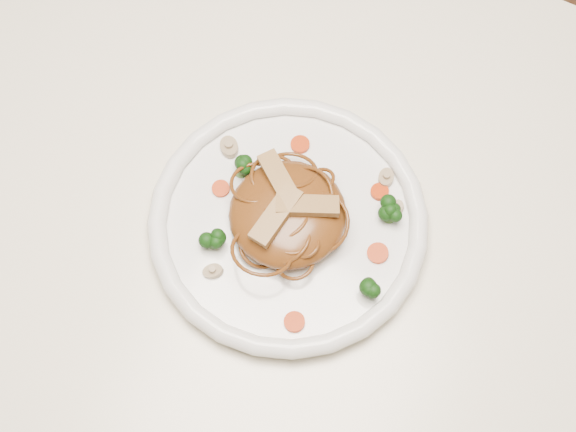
% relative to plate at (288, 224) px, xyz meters
% --- Properties ---
extents(ground, '(4.00, 4.00, 0.00)m').
position_rel_plate_xyz_m(ground, '(-0.03, 0.02, -0.76)').
color(ground, brown).
rests_on(ground, ground).
extents(table, '(1.20, 0.80, 0.75)m').
position_rel_plate_xyz_m(table, '(-0.03, 0.02, -0.11)').
color(table, beige).
rests_on(table, ground).
extents(plate, '(0.31, 0.31, 0.02)m').
position_rel_plate_xyz_m(plate, '(0.00, 0.00, 0.00)').
color(plate, white).
rests_on(plate, table).
extents(noodle_mound, '(0.15, 0.15, 0.04)m').
position_rel_plate_xyz_m(noodle_mound, '(-0.00, 0.00, 0.03)').
color(noodle_mound, brown).
rests_on(noodle_mound, plate).
extents(chicken_a, '(0.06, 0.05, 0.01)m').
position_rel_plate_xyz_m(chicken_a, '(0.02, 0.01, 0.05)').
color(chicken_a, '#A17C4C').
rests_on(chicken_a, noodle_mound).
extents(chicken_b, '(0.06, 0.05, 0.01)m').
position_rel_plate_xyz_m(chicken_b, '(-0.02, 0.02, 0.05)').
color(chicken_b, '#A17C4C').
rests_on(chicken_b, noodle_mound).
extents(chicken_c, '(0.03, 0.07, 0.01)m').
position_rel_plate_xyz_m(chicken_c, '(-0.01, -0.01, 0.05)').
color(chicken_c, '#A17C4C').
rests_on(chicken_c, noodle_mound).
extents(broccoli_0, '(0.03, 0.03, 0.03)m').
position_rel_plate_xyz_m(broccoli_0, '(0.09, 0.05, 0.02)').
color(broccoli_0, '#0C350B').
rests_on(broccoli_0, plate).
extents(broccoli_1, '(0.03, 0.03, 0.03)m').
position_rel_plate_xyz_m(broccoli_1, '(-0.07, 0.03, 0.02)').
color(broccoli_1, '#0C350B').
rests_on(broccoli_1, plate).
extents(broccoli_2, '(0.03, 0.03, 0.03)m').
position_rel_plate_xyz_m(broccoli_2, '(-0.06, -0.06, 0.02)').
color(broccoli_2, '#0C350B').
rests_on(broccoli_2, plate).
extents(broccoli_3, '(0.04, 0.04, 0.03)m').
position_rel_plate_xyz_m(broccoli_3, '(0.11, -0.03, 0.02)').
color(broccoli_3, '#0C350B').
rests_on(broccoli_3, plate).
extents(carrot_0, '(0.02, 0.02, 0.00)m').
position_rel_plate_xyz_m(carrot_0, '(0.07, 0.07, 0.01)').
color(carrot_0, '#B93006').
rests_on(carrot_0, plate).
extents(carrot_1, '(0.02, 0.02, 0.00)m').
position_rel_plate_xyz_m(carrot_1, '(-0.08, -0.00, 0.01)').
color(carrot_1, '#B93006').
rests_on(carrot_1, plate).
extents(carrot_2, '(0.03, 0.03, 0.00)m').
position_rel_plate_xyz_m(carrot_2, '(0.10, 0.01, 0.01)').
color(carrot_2, '#B93006').
rests_on(carrot_2, plate).
extents(carrot_3, '(0.02, 0.02, 0.00)m').
position_rel_plate_xyz_m(carrot_3, '(-0.03, 0.08, 0.01)').
color(carrot_3, '#B93006').
rests_on(carrot_3, plate).
extents(carrot_4, '(0.02, 0.02, 0.00)m').
position_rel_plate_xyz_m(carrot_4, '(0.06, -0.09, 0.01)').
color(carrot_4, '#B93006').
rests_on(carrot_4, plate).
extents(mushroom_0, '(0.03, 0.03, 0.01)m').
position_rel_plate_xyz_m(mushroom_0, '(-0.04, -0.08, 0.01)').
color(mushroom_0, tan).
rests_on(mushroom_0, plate).
extents(mushroom_1, '(0.03, 0.03, 0.01)m').
position_rel_plate_xyz_m(mushroom_1, '(0.09, 0.06, 0.01)').
color(mushroom_1, tan).
rests_on(mushroom_1, plate).
extents(mushroom_2, '(0.04, 0.04, 0.01)m').
position_rel_plate_xyz_m(mushroom_2, '(-0.10, 0.05, 0.01)').
color(mushroom_2, tan).
rests_on(mushroom_2, plate).
extents(mushroom_3, '(0.03, 0.03, 0.01)m').
position_rel_plate_xyz_m(mushroom_3, '(0.07, 0.09, 0.01)').
color(mushroom_3, tan).
rests_on(mushroom_3, plate).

